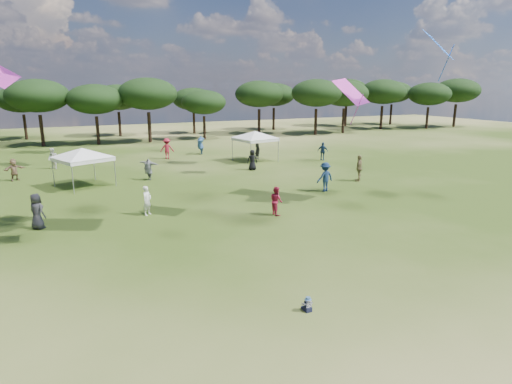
% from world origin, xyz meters
% --- Properties ---
extents(ground, '(140.00, 140.00, 0.00)m').
position_xyz_m(ground, '(0.00, 0.00, 0.00)').
color(ground, '#374C17').
rests_on(ground, ground).
extents(tree_line, '(108.78, 17.63, 7.77)m').
position_xyz_m(tree_line, '(2.39, 47.41, 5.42)').
color(tree_line, black).
rests_on(tree_line, ground).
extents(tent_left, '(5.74, 5.74, 2.91)m').
position_xyz_m(tent_left, '(-5.19, 22.47, 2.49)').
color(tent_left, gray).
rests_on(tent_left, ground).
extents(tent_right, '(6.24, 6.24, 3.01)m').
position_xyz_m(tent_right, '(9.37, 26.89, 2.58)').
color(tent_right, gray).
rests_on(tent_right, ground).
extents(toddler, '(0.30, 0.34, 0.47)m').
position_xyz_m(toddler, '(0.02, 2.06, 0.21)').
color(toddler, black).
rests_on(toddler, ground).
extents(festival_crowd, '(29.37, 22.92, 1.92)m').
position_xyz_m(festival_crowd, '(1.73, 23.76, 0.87)').
color(festival_crowd, silver).
rests_on(festival_crowd, ground).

